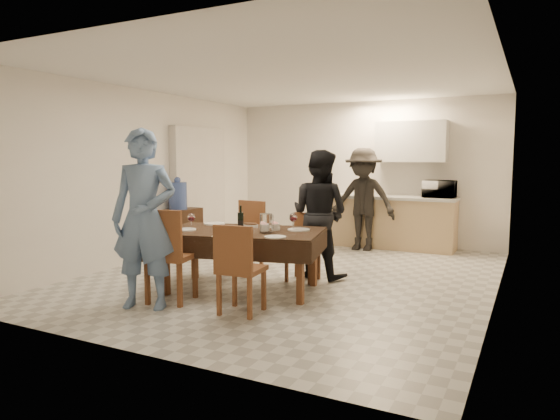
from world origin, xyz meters
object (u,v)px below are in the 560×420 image
at_px(savoury_tart, 232,233).
at_px(person_kitchen, 363,199).
at_px(microwave, 440,189).
at_px(person_near, 144,219).
at_px(person_far, 319,214).
at_px(wine_bottle, 241,217).
at_px(water_jug, 178,196).
at_px(console, 179,232).
at_px(dining_table, 242,233).
at_px(water_pitcher, 266,223).

xyz_separation_m(savoury_tart, person_kitchen, (0.36, 3.56, 0.12)).
xyz_separation_m(microwave, person_near, (-2.19, -4.68, -0.11)).
bearing_deg(person_far, wine_bottle, 67.98).
distance_m(water_jug, savoury_tart, 2.80).
bearing_deg(console, wine_bottle, -33.69).
xyz_separation_m(console, wine_bottle, (2.01, -1.34, 0.49)).
height_order(dining_table, water_jug, water_jug).
bearing_deg(water_jug, console, 0.00).
bearing_deg(console, person_near, -58.29).
xyz_separation_m(dining_table, console, (-2.06, 1.39, -0.32)).
xyz_separation_m(water_jug, wine_bottle, (2.01, -1.34, -0.10)).
relative_size(water_jug, person_near, 0.23).
distance_m(water_jug, person_far, 2.63).
bearing_deg(water_jug, dining_table, -34.01).
relative_size(water_jug, wine_bottle, 1.52).
relative_size(console, person_kitchen, 0.46).
height_order(console, water_pitcher, water_pitcher).
xyz_separation_m(water_pitcher, person_far, (0.20, 1.10, 0.01)).
relative_size(dining_table, console, 2.53).
xyz_separation_m(dining_table, person_near, (-0.55, -1.05, 0.25)).
xyz_separation_m(dining_table, water_jug, (-2.06, 1.39, 0.28)).
bearing_deg(microwave, dining_table, 65.63).
bearing_deg(microwave, wine_bottle, 64.67).
height_order(console, person_kitchen, person_kitchen).
xyz_separation_m(wine_bottle, person_far, (0.60, 1.00, -0.03)).
height_order(wine_bottle, savoury_tart, wine_bottle).
xyz_separation_m(savoury_tart, microwave, (1.54, 4.01, 0.31)).
xyz_separation_m(console, person_near, (1.51, -2.44, 0.57)).
bearing_deg(person_far, person_kitchen, -78.68).
relative_size(water_jug, microwave, 0.84).
bearing_deg(water_jug, savoury_tart, -39.34).
bearing_deg(microwave, savoury_tart, 68.93).
bearing_deg(dining_table, wine_bottle, 121.98).
bearing_deg(person_near, dining_table, 42.07).
bearing_deg(console, water_jug, 0.00).
height_order(savoury_tart, person_kitchen, person_kitchen).
height_order(wine_bottle, person_kitchen, person_kitchen).
distance_m(console, person_near, 2.92).
relative_size(console, water_pitcher, 3.67).
xyz_separation_m(console, savoury_tart, (2.16, -1.77, 0.37)).
bearing_deg(person_kitchen, person_near, -103.45).
relative_size(water_jug, person_far, 0.26).
bearing_deg(person_far, water_pitcher, 88.64).
relative_size(console, wine_bottle, 2.79).
bearing_deg(water_jug, person_far, -7.37).
bearing_deg(person_kitchen, water_pitcher, -91.98).
height_order(console, microwave, microwave).
distance_m(water_jug, person_kitchen, 3.09).
bearing_deg(person_near, wine_bottle, 45.27).
bearing_deg(water_pitcher, person_far, 79.70).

